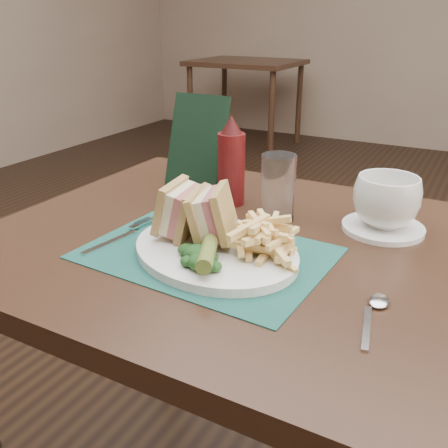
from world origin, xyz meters
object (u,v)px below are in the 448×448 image
object	(u,v)px
table_bg_left	(246,104)
check_presenter	(197,144)
table_main	(237,399)
plate	(215,251)
coffee_cup	(386,201)
placemat	(207,253)
ketchup_bottle	(231,161)
sandwich_half_a	(170,208)
sandwich_half_b	(200,214)
drinking_glass	(278,188)
saucer	(383,228)

from	to	relation	value
table_bg_left	check_presenter	bearing A→B (deg)	-65.63
table_main	plate	distance (m)	0.39
coffee_cup	placemat	bearing A→B (deg)	-134.63
plate	check_presenter	size ratio (longest dim) A/B	1.39
coffee_cup	ketchup_bottle	bearing A→B (deg)	-178.61
placemat	coffee_cup	size ratio (longest dim) A/B	3.30
table_main	coffee_cup	bearing A→B (deg)	34.47
table_main	sandwich_half_a	world-z (taller)	sandwich_half_a
table_bg_left	sandwich_half_a	xyz separation A→B (m)	(1.55, -3.44, 0.44)
placemat	sandwich_half_b	size ratio (longest dim) A/B	4.22
table_bg_left	sandwich_half_b	xyz separation A→B (m)	(1.61, -3.44, 0.44)
table_main	check_presenter	distance (m)	0.56
sandwich_half_b	check_presenter	size ratio (longest dim) A/B	0.44
placemat	drinking_glass	xyz separation A→B (m)	(0.04, 0.20, 0.06)
plate	check_presenter	distance (m)	0.37
sandwich_half_a	ketchup_bottle	distance (m)	0.23
sandwich_half_a	saucer	bearing A→B (deg)	27.94
table_bg_left	placemat	world-z (taller)	placemat
sandwich_half_a	check_presenter	size ratio (longest dim) A/B	0.43
saucer	check_presenter	size ratio (longest dim) A/B	0.69
placemat	ketchup_bottle	size ratio (longest dim) A/B	2.13
sandwich_half_a	saucer	distance (m)	0.40
table_bg_left	drinking_glass	distance (m)	3.68
placemat	sandwich_half_a	xyz separation A→B (m)	(-0.08, 0.01, 0.06)
placemat	saucer	world-z (taller)	saucer
table_main	placemat	bearing A→B (deg)	-99.90
placemat	coffee_cup	distance (m)	0.34
table_bg_left	sandwich_half_b	distance (m)	3.82
check_presenter	saucer	bearing A→B (deg)	-7.11
placemat	sandwich_half_b	xyz separation A→B (m)	(-0.02, 0.01, 0.06)
table_main	drinking_glass	distance (m)	0.45
table_main	sandwich_half_b	size ratio (longest dim) A/B	9.57
sandwich_half_a	sandwich_half_b	bearing A→B (deg)	-8.13
plate	sandwich_half_a	bearing A→B (deg)	-167.35
table_main	table_bg_left	bearing A→B (deg)	116.02
table_bg_left	coffee_cup	world-z (taller)	coffee_cup
table_bg_left	placemat	bearing A→B (deg)	-64.77
sandwich_half_a	saucer	size ratio (longest dim) A/B	0.62
table_bg_left	saucer	size ratio (longest dim) A/B	6.00
sandwich_half_a	drinking_glass	bearing A→B (deg)	48.52
coffee_cup	table_bg_left	bearing A→B (deg)	120.15
placemat	check_presenter	xyz separation A→B (m)	(-0.19, 0.28, 0.10)
plate	drinking_glass	size ratio (longest dim) A/B	2.31
sandwich_half_b	saucer	world-z (taller)	sandwich_half_b
table_main	saucer	size ratio (longest dim) A/B	6.00
plate	sandwich_half_b	world-z (taller)	sandwich_half_b
ketchup_bottle	saucer	bearing A→B (deg)	1.39
sandwich_half_a	drinking_glass	size ratio (longest dim) A/B	0.72
placemat	sandwich_half_b	world-z (taller)	sandwich_half_b
table_bg_left	saucer	world-z (taller)	saucer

